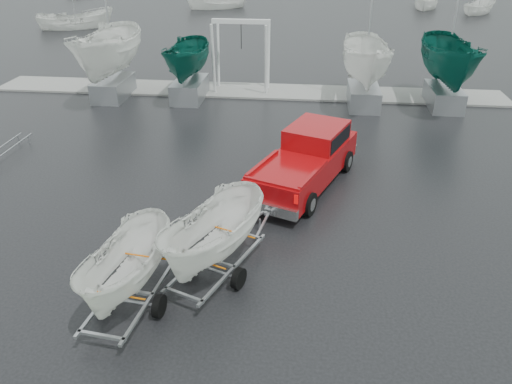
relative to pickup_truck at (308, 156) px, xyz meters
name	(u,v)px	position (x,y,z in m)	size (l,w,h in m)	color
ground_plane	(202,194)	(-3.84, -1.43, -1.06)	(120.00, 120.00, 0.00)	black
dock	(246,91)	(-3.84, 11.57, -1.01)	(30.00, 3.00, 0.12)	gray
pickup_truck	(308,156)	(0.00, 0.00, 0.00)	(4.18, 6.48, 2.04)	#92080B
trailer_hitched	(214,192)	(-2.41, -6.13, 1.58)	(2.41, 3.78, 4.87)	#94979D
trailer_parked	(123,226)	(-4.33, -7.62, 1.36)	(1.84, 3.72, 4.44)	#94979D
boat_hoist	(241,46)	(-4.08, 11.57, 1.60)	(3.30, 2.18, 4.12)	silver
keelboat_0	(104,16)	(-11.18, 9.57, 3.38)	(2.79, 3.20, 10.97)	#94979D
keelboat_1	(187,39)	(-6.80, 9.77, 2.25)	(2.12, 3.20, 6.73)	#94979D
keelboat_2	(370,31)	(2.84, 9.57, 2.90)	(2.50, 3.20, 10.67)	#94979D
keelboat_3	(456,29)	(7.14, 9.87, 3.04)	(2.58, 3.20, 10.75)	#94979D
moored_boat_0	(77,28)	(-22.77, 30.72, -1.06)	(3.72, 3.69, 11.59)	white
moored_boat_1	(217,9)	(-11.65, 45.15, -1.06)	(3.79, 3.76, 11.75)	white
moored_boat_2	(425,8)	(13.38, 48.29, -1.06)	(3.26, 3.31, 11.50)	white
moored_boat_3	(478,13)	(18.49, 44.55, -1.06)	(3.32, 3.34, 11.13)	white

